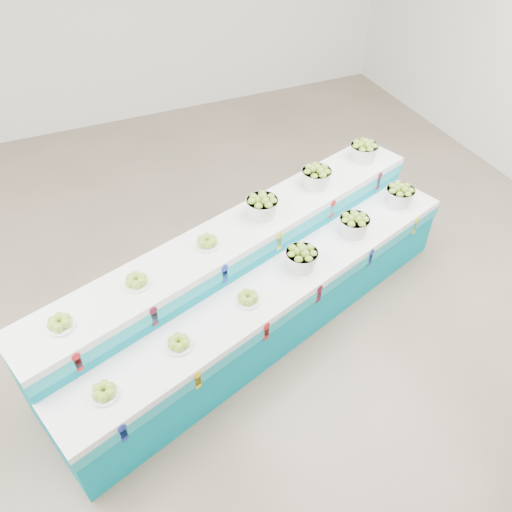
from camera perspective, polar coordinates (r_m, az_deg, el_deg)
name	(u,v)px	position (r m, az deg, el deg)	size (l,w,h in m)	color
ground	(200,348)	(5.24, -6.20, -10.00)	(10.00, 10.00, 0.00)	brown
display_stand	(256,283)	(5.08, 0.00, -3.00)	(4.47, 1.15, 1.02)	#028BA3
plate_lower_left	(104,391)	(4.16, -16.41, -14.07)	(0.22, 0.22, 0.10)	white
plate_lower_mid	(179,342)	(4.31, -8.51, -9.39)	(0.22, 0.22, 0.10)	white
plate_lower_right	(248,297)	(4.59, -0.90, -4.58)	(0.22, 0.22, 0.10)	white
basket_lower_left	(302,258)	(4.88, 5.04, -0.19)	(0.31, 0.31, 0.23)	silver
basket_lower_mid	(354,224)	(5.34, 10.75, 3.48)	(0.31, 0.31, 0.23)	silver
basket_lower_right	(400,195)	(5.87, 15.55, 6.53)	(0.31, 0.31, 0.23)	silver
plate_upper_left	(60,323)	(4.28, -20.80, -6.86)	(0.22, 0.22, 0.10)	white
plate_upper_mid	(136,280)	(4.43, -13.05, -2.63)	(0.22, 0.22, 0.10)	white
plate_upper_right	(207,241)	(4.70, -5.39, 1.62)	(0.22, 0.22, 0.10)	white
basket_upper_left	(262,206)	(4.99, 0.68, 5.56)	(0.31, 0.31, 0.23)	silver
basket_upper_mid	(316,176)	(5.44, 6.67, 8.72)	(0.31, 0.31, 0.23)	silver
basket_upper_right	(364,150)	(5.96, 11.78, 11.30)	(0.31, 0.31, 0.23)	silver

